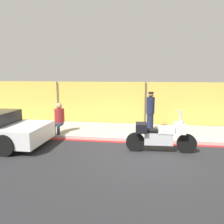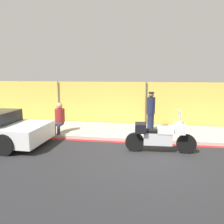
% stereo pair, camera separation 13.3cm
% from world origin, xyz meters
% --- Properties ---
extents(ground_plane, '(120.00, 120.00, 0.00)m').
position_xyz_m(ground_plane, '(0.00, 0.00, 0.00)').
color(ground_plane, '#262628').
extents(sidewalk, '(33.34, 2.64, 0.12)m').
position_xyz_m(sidewalk, '(0.00, 2.63, 0.06)').
color(sidewalk, '#ADA89E').
rests_on(sidewalk, ground_plane).
extents(curb_paint_stripe, '(33.34, 0.18, 0.01)m').
position_xyz_m(curb_paint_stripe, '(0.00, 1.22, 0.00)').
color(curb_paint_stripe, red).
rests_on(curb_paint_stripe, ground_plane).
extents(storefront_fence, '(31.68, 0.17, 2.18)m').
position_xyz_m(storefront_fence, '(-0.00, 4.04, 1.09)').
color(storefront_fence, gold).
rests_on(storefront_fence, ground_plane).
extents(motorcycle, '(2.31, 0.56, 1.42)m').
position_xyz_m(motorcycle, '(0.51, 0.37, 0.57)').
color(motorcycle, black).
rests_on(motorcycle, ground_plane).
extents(officer_standing, '(0.35, 0.35, 1.68)m').
position_xyz_m(officer_standing, '(0.23, 2.77, 0.98)').
color(officer_standing, '#191E38').
rests_on(officer_standing, sidewalk).
extents(person_seated_on_curb, '(0.41, 0.67, 1.26)m').
position_xyz_m(person_seated_on_curb, '(-3.55, 1.76, 0.81)').
color(person_seated_on_curb, '#2D3342').
rests_on(person_seated_on_curb, sidewalk).
extents(fire_hydrant, '(0.21, 0.27, 0.63)m').
position_xyz_m(fire_hydrant, '(-6.08, 1.85, 0.43)').
color(fire_hydrant, gold).
rests_on(fire_hydrant, sidewalk).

